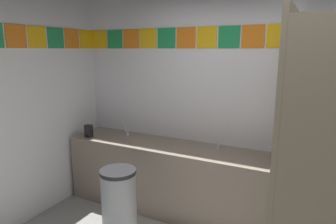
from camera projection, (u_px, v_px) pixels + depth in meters
The scene contains 7 objects.
wall_back at pixel (262, 96), 3.20m from camera, with size 4.60×0.09×2.85m.
vanity_counter at pixel (165, 176), 3.57m from camera, with size 2.46×0.58×0.83m.
faucet_left at pixel (127, 132), 3.83m from camera, with size 0.04×0.10×0.14m.
faucet_right at pixel (218, 146), 3.28m from camera, with size 0.04×0.10×0.14m.
soap_dispenser at pixel (89, 131), 3.78m from camera, with size 0.09×0.09×0.16m.
stall_divider at pixel (305, 161), 2.19m from camera, with size 0.92×1.37×2.22m.
trash_bin at pixel (119, 204), 3.04m from camera, with size 0.37×0.37×0.74m.
Camera 1 is at (0.53, -1.56, 1.92)m, focal length 31.55 mm.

